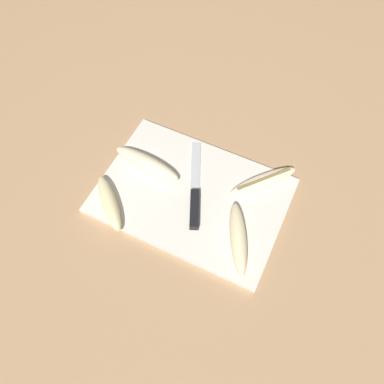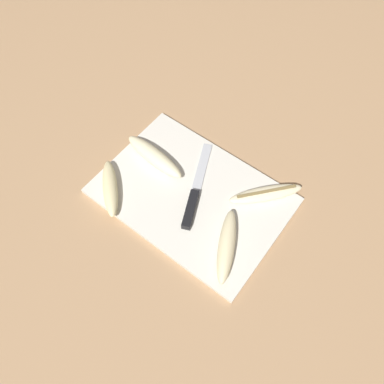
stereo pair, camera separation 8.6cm
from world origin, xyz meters
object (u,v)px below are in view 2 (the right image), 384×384
object	(u,v)px
knife	(193,200)
banana_soft_right	(110,188)
banana_pale_long	(154,156)
banana_bright_far	(266,194)
banana_cream_curved	(227,246)

from	to	relation	value
knife	banana_soft_right	world-z (taller)	banana_soft_right
banana_pale_long	banana_bright_far	world-z (taller)	banana_pale_long
banana_soft_right	banana_pale_long	bearing A→B (deg)	79.13
banana_bright_far	banana_soft_right	bearing A→B (deg)	-144.65
banana_soft_right	banana_bright_far	bearing A→B (deg)	35.35
banana_soft_right	banana_pale_long	world-z (taller)	banana_pale_long
knife	banana_pale_long	xyz separation A→B (m)	(-0.14, 0.03, 0.01)
banana_cream_curved	banana_soft_right	bearing A→B (deg)	-171.07
knife	banana_bright_far	world-z (taller)	banana_bright_far
knife	banana_pale_long	distance (m)	0.15
knife	banana_soft_right	bearing A→B (deg)	-174.68
banana_pale_long	banana_bright_far	xyz separation A→B (m)	(0.27, 0.08, -0.01)
banana_bright_far	banana_cream_curved	bearing A→B (deg)	-89.27
knife	banana_cream_curved	bearing A→B (deg)	-45.28
banana_pale_long	banana_soft_right	bearing A→B (deg)	-100.87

